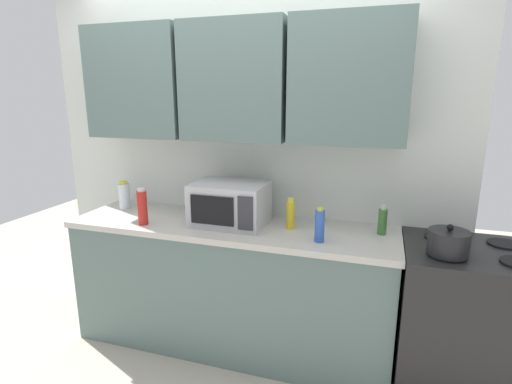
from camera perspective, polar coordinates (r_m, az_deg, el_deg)
name	(u,v)px	position (r m, az deg, el deg)	size (l,w,h in m)	color
wall_back_with_cabinets	(241,120)	(2.77, -2.13, 10.25)	(3.06, 0.38, 2.60)	silver
counter_run	(231,284)	(2.86, -3.56, -13.12)	(2.19, 0.63, 0.90)	slate
stove_range	(466,322)	(2.74, 27.99, -16.15)	(0.76, 0.64, 0.91)	black
kettle	(448,242)	(2.37, 25.94, -6.53)	(0.21, 0.21, 0.17)	black
microwave	(230,204)	(2.64, -3.80, -1.68)	(0.48, 0.37, 0.28)	#B7B7BC
bottle_green_oil	(382,221)	(2.58, 17.73, -4.02)	(0.05, 0.05, 0.19)	#386B2D
bottle_red_sauce	(142,207)	(2.74, -16.03, -2.09)	(0.06, 0.06, 0.25)	red
bottle_clear_tall	(124,195)	(3.16, -18.42, -0.47)	(0.08, 0.08, 0.21)	silver
bottle_blue_cleaner	(320,226)	(2.36, 9.14, -4.82)	(0.06, 0.06, 0.21)	#2D56B7
bottle_yellow_mustard	(291,214)	(2.56, 5.01, -3.20)	(0.05, 0.05, 0.20)	gold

